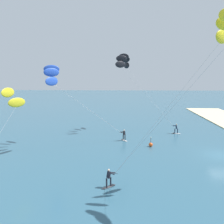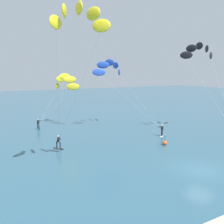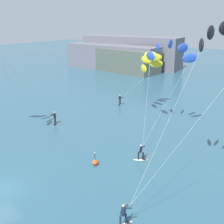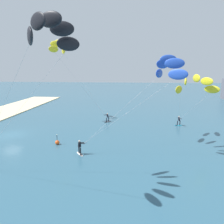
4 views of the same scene
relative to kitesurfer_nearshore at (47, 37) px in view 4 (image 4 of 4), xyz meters
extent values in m
plane|color=#2D566B|center=(-12.82, -11.65, -11.69)|extent=(240.00, 240.00, 0.00)
ellipsoid|color=black|center=(2.13, -0.20, -0.22)|extent=(1.75, 1.19, 1.10)
ellipsoid|color=black|center=(1.38, 0.00, 0.77)|extent=(1.37, 1.65, 1.10)
ellipsoid|color=black|center=(0.10, 0.35, 1.16)|extent=(0.79, 1.85, 1.10)
ellipsoid|color=black|center=(-1.19, 0.70, 0.77)|extent=(0.55, 1.86, 1.10)
ellipsoid|color=black|center=(-1.94, 0.90, -0.22)|extent=(1.19, 1.75, 1.10)
cylinder|color=#B2B2B7|center=(-0.03, -4.11, -5.45)|extent=(4.33, 7.84, 9.87)
cylinder|color=#B2B2B7|center=(-2.06, -3.56, -5.45)|extent=(0.26, 8.94, 9.87)
ellipsoid|color=#333338|center=(-21.61, 1.71, -11.65)|extent=(1.23, 1.39, 0.08)
cube|color=black|center=(-21.35, 1.39, -11.60)|extent=(0.40, 0.40, 0.02)
cylinder|color=black|center=(-21.75, 1.88, -11.22)|extent=(0.14, 0.14, 0.78)
cylinder|color=black|center=(-21.47, 1.54, -11.22)|extent=(0.14, 0.14, 0.78)
cube|color=black|center=(-21.61, 1.71, -10.53)|extent=(0.44, 0.44, 0.63)
sphere|color=beige|center=(-21.61, 1.71, -10.11)|extent=(0.20, 0.20, 0.20)
cylinder|color=black|center=(-21.68, 1.16, -10.38)|extent=(0.10, 0.55, 0.03)
cylinder|color=black|center=(-21.54, 1.42, -10.35)|extent=(0.24, 0.60, 0.15)
cylinder|color=black|center=(-21.76, 1.45, -10.35)|extent=(0.37, 0.57, 0.15)
ellipsoid|color=yellow|center=(-24.68, -6.96, 1.15)|extent=(1.52, 1.27, 1.10)
ellipsoid|color=yellow|center=(-23.98, -7.05, 2.05)|extent=(1.11, 1.61, 1.10)
ellipsoid|color=yellow|center=(-22.77, -7.21, 2.40)|extent=(0.53, 1.70, 1.10)
ellipsoid|color=yellow|center=(-21.57, -7.36, 2.05)|extent=(0.74, 1.70, 1.10)
ellipsoid|color=yellow|center=(-20.87, -7.45, 1.15)|extent=(1.27, 1.52, 1.10)
cylinder|color=#B2B2B7|center=(-23.18, -2.90, -4.77)|extent=(3.02, 8.14, 11.24)
cylinder|color=#B2B2B7|center=(-21.27, -3.15, -4.77)|extent=(0.84, 8.63, 11.24)
ellipsoid|color=white|center=(-6.87, 0.23, -11.65)|extent=(1.41, 1.20, 0.08)
cube|color=black|center=(-6.54, 0.48, -11.60)|extent=(0.40, 0.40, 0.02)
cylinder|color=black|center=(-7.04, 0.09, -11.22)|extent=(0.14, 0.14, 0.78)
cylinder|color=black|center=(-6.69, 0.36, -11.22)|extent=(0.14, 0.14, 0.78)
cube|color=black|center=(-6.87, 0.23, -10.53)|extent=(0.44, 0.43, 0.63)
sphere|color=beige|center=(-6.87, 0.23, -10.11)|extent=(0.20, 0.20, 0.20)
cylinder|color=black|center=(-7.02, 0.76, -10.38)|extent=(0.18, 0.54, 0.03)
cylinder|color=black|center=(-7.05, 0.46, -10.35)|extent=(0.44, 0.53, 0.15)
cylinder|color=black|center=(-6.84, 0.52, -10.35)|extent=(0.15, 0.61, 0.15)
ellipsoid|color=blue|center=(-7.35, 10.67, -2.70)|extent=(1.29, 1.97, 1.10)
ellipsoid|color=blue|center=(-8.20, 10.42, -1.58)|extent=(0.56, 2.10, 1.10)
ellipsoid|color=blue|center=(-9.65, 10.01, -1.15)|extent=(0.87, 2.08, 1.10)
ellipsoid|color=blue|center=(-11.10, 9.60, -1.58)|extent=(1.54, 1.83, 1.10)
ellipsoid|color=blue|center=(-11.94, 9.36, -2.70)|extent=(1.97, 1.29, 1.10)
cylinder|color=#B2B2B7|center=(-7.19, 5.71, -6.69)|extent=(0.35, 9.92, 7.39)
cylinder|color=#B2B2B7|center=(-9.48, 5.06, -6.69)|extent=(4.94, 8.62, 7.39)
ellipsoid|color=#23ADD1|center=(-20.39, 14.10, -11.65)|extent=(0.64, 1.54, 0.08)
cube|color=black|center=(-20.31, 13.70, -11.60)|extent=(0.34, 0.33, 0.02)
cylinder|color=black|center=(-20.43, 14.32, -11.22)|extent=(0.14, 0.14, 0.78)
cylinder|color=black|center=(-20.35, 13.89, -11.22)|extent=(0.14, 0.14, 0.78)
cube|color=black|center=(-20.39, 14.10, -10.53)|extent=(0.36, 0.37, 0.63)
sphere|color=beige|center=(-20.39, 14.10, -10.11)|extent=(0.20, 0.20, 0.20)
cylinder|color=black|center=(-19.85, 14.19, -10.38)|extent=(0.55, 0.12, 0.03)
cylinder|color=black|center=(-20.14, 14.26, -10.35)|extent=(0.56, 0.39, 0.15)
cylinder|color=black|center=(-20.10, 14.04, -10.35)|extent=(0.61, 0.22, 0.15)
ellipsoid|color=yellow|center=(-15.00, 12.55, -5.01)|extent=(1.90, 1.48, 1.10)
ellipsoid|color=yellow|center=(-15.14, 13.43, -3.87)|extent=(2.12, 0.79, 1.10)
ellipsoid|color=yellow|center=(-15.39, 14.94, -3.43)|extent=(2.13, 0.66, 1.10)
ellipsoid|color=yellow|center=(-15.65, 16.44, -3.87)|extent=(1.95, 1.39, 1.10)
ellipsoid|color=yellow|center=(-15.79, 17.32, -5.01)|extent=(1.48, 1.90, 1.10)
cylinder|color=#B2B2B7|center=(-17.42, 13.37, -7.84)|extent=(4.87, 1.66, 5.08)
cylinder|color=#B2B2B7|center=(-17.82, 15.76, -7.84)|extent=(4.07, 3.15, 5.08)
sphere|color=#EA5119|center=(-9.67, -3.42, -11.41)|extent=(0.56, 0.56, 0.56)
cylinder|color=#262628|center=(-9.67, -3.42, -10.78)|extent=(0.06, 0.06, 0.70)
sphere|color=#F2F2CC|center=(-9.67, -3.42, -10.37)|extent=(0.12, 0.12, 0.12)
camera|label=1|loc=(-40.75, 0.59, -1.89)|focal=37.26mm
camera|label=2|loc=(-32.30, -27.87, -2.71)|focal=43.30mm
camera|label=3|loc=(7.82, -22.03, 1.94)|focal=47.45mm
camera|label=4|loc=(14.70, 5.94, -2.14)|focal=33.14mm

